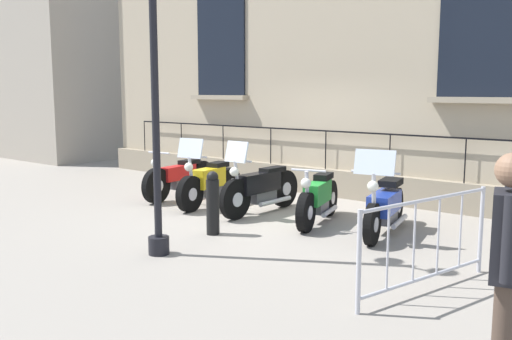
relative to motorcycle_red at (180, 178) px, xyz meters
The scene contains 11 objects.
ground_plane 2.25m from the motorcycle_red, 88.54° to the left, with size 60.00×60.00×0.00m, color gray.
motorcycle_red is the anchor object (origin of this frame).
motorcycle_yellow 1.08m from the motorcycle_red, 77.78° to the left, with size 1.94×0.63×1.33m.
motorcycle_black 2.19m from the motorcycle_red, 87.09° to the left, with size 2.08×0.55×1.33m.
motorcycle_green 3.41m from the motorcycle_red, 87.92° to the left, with size 1.88×0.73×0.97m.
motorcycle_blue 4.58m from the motorcycle_red, 88.68° to the left, with size 2.01×0.72×1.36m.
lamppost 4.78m from the motorcycle_red, 42.23° to the left, with size 0.31×1.01×4.74m.
crowd_barrier 6.36m from the motorcycle_red, 70.98° to the left, with size 2.11×0.58×1.05m.
bollard 3.08m from the motorcycle_red, 55.62° to the left, with size 0.20×0.20×0.97m.
pedestrian_standing 8.22m from the motorcycle_red, 62.27° to the left, with size 0.52×0.30×1.77m.
distant_building 10.58m from the motorcycle_red, 109.43° to the right, with size 4.45×6.33×7.78m.
Camera 1 is at (7.75, 6.01, 2.18)m, focal length 39.11 mm.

